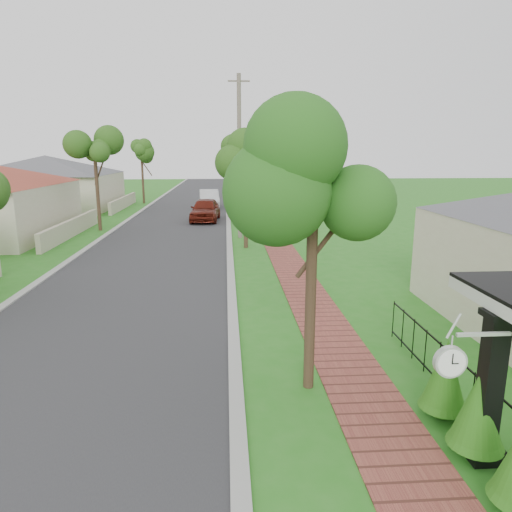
{
  "coord_description": "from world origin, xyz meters",
  "views": [
    {
      "loc": [
        0.5,
        -7.19,
        4.82
      ],
      "look_at": [
        1.46,
        7.41,
        1.5
      ],
      "focal_mm": 32.0,
      "sensor_mm": 36.0,
      "label": 1
    }
  ],
  "objects_px": {
    "utility_pole": "(239,157)",
    "porch_post": "(489,396)",
    "parked_car_white": "(209,199)",
    "station_clock": "(452,360)",
    "parked_car_red": "(205,210)",
    "near_tree": "(314,190)"
  },
  "relations": [
    {
      "from": "porch_post",
      "to": "near_tree",
      "type": "distance_m",
      "value": 4.58
    },
    {
      "from": "station_clock",
      "to": "near_tree",
      "type": "bearing_deg",
      "value": 117.43
    },
    {
      "from": "parked_car_white",
      "to": "utility_pole",
      "type": "bearing_deg",
      "value": -85.45
    },
    {
      "from": "parked_car_red",
      "to": "near_tree",
      "type": "xyz_separation_m",
      "value": [
        3.18,
        -24.22,
        3.32
      ]
    },
    {
      "from": "utility_pole",
      "to": "parked_car_white",
      "type": "bearing_deg",
      "value": 98.7
    },
    {
      "from": "parked_car_white",
      "to": "near_tree",
      "type": "distance_m",
      "value": 32.66
    },
    {
      "from": "porch_post",
      "to": "parked_car_white",
      "type": "distance_m",
      "value": 35.27
    },
    {
      "from": "station_clock",
      "to": "porch_post",
      "type": "bearing_deg",
      "value": 24.74
    },
    {
      "from": "parked_car_white",
      "to": "near_tree",
      "type": "relative_size",
      "value": 0.92
    },
    {
      "from": "near_tree",
      "to": "station_clock",
      "type": "xyz_separation_m",
      "value": [
        1.5,
        -2.9,
        -2.18
      ]
    },
    {
      "from": "utility_pole",
      "to": "porch_post",
      "type": "bearing_deg",
      "value": -80.68
    },
    {
      "from": "parked_car_red",
      "to": "parked_car_white",
      "type": "bearing_deg",
      "value": 94.11
    },
    {
      "from": "parked_car_red",
      "to": "near_tree",
      "type": "distance_m",
      "value": 24.65
    },
    {
      "from": "parked_car_white",
      "to": "station_clock",
      "type": "relative_size",
      "value": 4.42
    },
    {
      "from": "parked_car_red",
      "to": "station_clock",
      "type": "xyz_separation_m",
      "value": [
        4.68,
        -27.12,
        1.14
      ]
    },
    {
      "from": "utility_pole",
      "to": "station_clock",
      "type": "xyz_separation_m",
      "value": [
        2.4,
        -20.29,
        -2.61
      ]
    },
    {
      "from": "porch_post",
      "to": "parked_car_red",
      "type": "height_order",
      "value": "porch_post"
    },
    {
      "from": "parked_car_red",
      "to": "parked_car_white",
      "type": "height_order",
      "value": "parked_car_red"
    },
    {
      "from": "porch_post",
      "to": "parked_car_white",
      "type": "xyz_separation_m",
      "value": [
        -5.55,
        34.83,
        -0.33
      ]
    },
    {
      "from": "parked_car_red",
      "to": "station_clock",
      "type": "bearing_deg",
      "value": -76.09
    },
    {
      "from": "porch_post",
      "to": "parked_car_white",
      "type": "bearing_deg",
      "value": 99.05
    },
    {
      "from": "parked_car_white",
      "to": "porch_post",
      "type": "bearing_deg",
      "value": -85.09
    }
  ]
}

